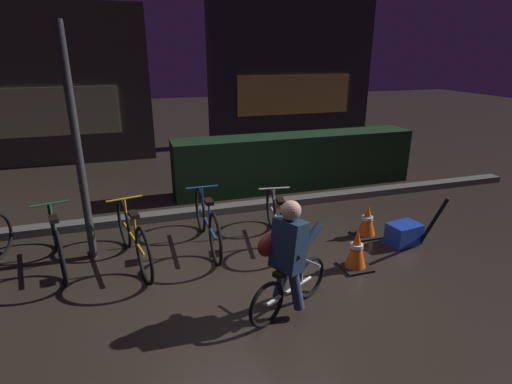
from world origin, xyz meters
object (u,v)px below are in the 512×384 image
at_px(parked_bike_center_left, 133,237).
at_px(traffic_cone_near, 356,250).
at_px(parked_bike_right_mid, 278,219).
at_px(parked_bike_left_mid, 57,241).
at_px(street_post, 78,149).
at_px(closed_umbrella, 433,222).
at_px(cyclist, 287,257).
at_px(traffic_cone_far, 367,221).
at_px(blue_crate, 404,234).
at_px(parked_bike_center_right, 207,222).

height_order(parked_bike_center_left, traffic_cone_near, parked_bike_center_left).
bearing_deg(parked_bike_right_mid, parked_bike_left_mid, 95.20).
bearing_deg(street_post, closed_umbrella, -14.53).
distance_m(traffic_cone_near, closed_umbrella, 1.27).
distance_m(parked_bike_left_mid, traffic_cone_near, 3.76).
distance_m(street_post, traffic_cone_near, 3.64).
xyz_separation_m(parked_bike_left_mid, cyclist, (2.41, -1.74, 0.28)).
xyz_separation_m(street_post, traffic_cone_far, (3.83, -0.52, -1.23)).
bearing_deg(blue_crate, parked_bike_center_right, 164.33).
bearing_deg(parked_bike_left_mid, street_post, -86.68).
xyz_separation_m(street_post, closed_umbrella, (4.44, -1.15, -1.06)).
height_order(cyclist, closed_umbrella, cyclist).
bearing_deg(street_post, parked_bike_right_mid, -5.59).
bearing_deg(blue_crate, cyclist, -156.25).
relative_size(parked_bike_left_mid, closed_umbrella, 1.92).
height_order(parked_bike_left_mid, parked_bike_center_right, parked_bike_center_right).
bearing_deg(parked_bike_center_left, blue_crate, -111.06).
relative_size(blue_crate, cyclist, 0.35).
height_order(parked_bike_right_mid, cyclist, cyclist).
relative_size(street_post, traffic_cone_far, 5.98).
distance_m(parked_bike_left_mid, parked_bike_center_right, 1.91).
bearing_deg(closed_umbrella, traffic_cone_far, -150.34).
bearing_deg(closed_umbrella, parked_bike_left_mid, -116.59).
height_order(street_post, parked_bike_center_right, street_post).
height_order(parked_bike_center_left, parked_bike_right_mid, parked_bike_center_left).
relative_size(traffic_cone_near, closed_umbrella, 0.63).
bearing_deg(traffic_cone_near, blue_crate, 21.66).
height_order(parked_bike_right_mid, closed_umbrella, closed_umbrella).
xyz_separation_m(parked_bike_center_right, traffic_cone_near, (1.66, -1.15, -0.10)).
xyz_separation_m(parked_bike_left_mid, parked_bike_right_mid, (2.91, -0.13, -0.02)).
bearing_deg(traffic_cone_far, cyclist, -143.53).
relative_size(street_post, parked_bike_right_mid, 1.90).
bearing_deg(cyclist, traffic_cone_far, 8.31).
height_order(street_post, traffic_cone_near, street_post).
relative_size(parked_bike_center_right, traffic_cone_far, 3.53).
distance_m(cyclist, closed_umbrella, 2.52).
relative_size(traffic_cone_near, blue_crate, 1.22).
bearing_deg(parked_bike_center_right, parked_bike_center_left, 100.16).
relative_size(traffic_cone_far, cyclist, 0.39).
bearing_deg(street_post, blue_crate, -12.13).
relative_size(parked_bike_left_mid, cyclist, 1.31).
bearing_deg(parked_bike_center_left, traffic_cone_far, -105.50).
bearing_deg(parked_bike_center_left, street_post, 45.18).
bearing_deg(traffic_cone_far, street_post, 172.24).
relative_size(parked_bike_left_mid, traffic_cone_far, 3.32).
relative_size(parked_bike_center_right, parked_bike_right_mid, 1.12).
height_order(parked_bike_center_left, cyclist, cyclist).
bearing_deg(blue_crate, parked_bike_right_mid, 158.62).
distance_m(parked_bike_right_mid, traffic_cone_far, 1.34).
xyz_separation_m(parked_bike_center_right, blue_crate, (2.67, -0.75, -0.21)).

